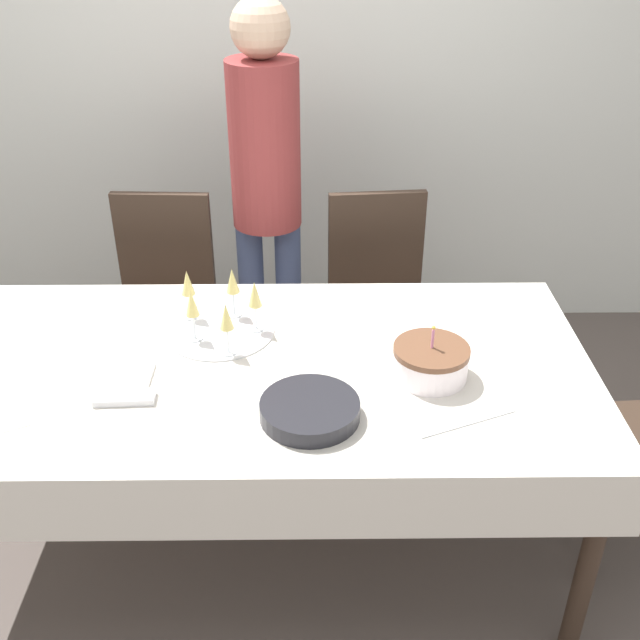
# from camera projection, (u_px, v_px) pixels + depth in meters

# --- Properties ---
(ground_plane) EXTENTS (12.00, 12.00, 0.00)m
(ground_plane) POSITION_uv_depth(u_px,v_px,m) (266.00, 542.00, 2.68)
(ground_plane) COLOR #564C47
(wall_back) EXTENTS (8.00, 0.05, 2.70)m
(wall_back) POSITION_uv_depth(u_px,v_px,m) (274.00, 56.00, 3.41)
(wall_back) COLOR silver
(wall_back) RESTS_ON ground_plane
(dining_table) EXTENTS (2.05, 1.03, 0.77)m
(dining_table) POSITION_uv_depth(u_px,v_px,m) (258.00, 390.00, 2.33)
(dining_table) COLOR silver
(dining_table) RESTS_ON ground_plane
(dining_chair_far_left) EXTENTS (0.44, 0.44, 0.96)m
(dining_chair_far_left) POSITION_uv_depth(u_px,v_px,m) (164.00, 301.00, 3.12)
(dining_chair_far_left) COLOR #38281E
(dining_chair_far_left) RESTS_ON ground_plane
(dining_chair_far_right) EXTENTS (0.46, 0.46, 0.96)m
(dining_chair_far_right) POSITION_uv_depth(u_px,v_px,m) (378.00, 300.00, 3.13)
(dining_chair_far_right) COLOR #38281E
(dining_chair_far_right) RESTS_ON ground_plane
(birthday_cake) EXTENTS (0.22, 0.22, 0.17)m
(birthday_cake) POSITION_uv_depth(u_px,v_px,m) (431.00, 362.00, 2.20)
(birthday_cake) COLOR white
(birthday_cake) RESTS_ON dining_table
(champagne_tray) EXTENTS (0.35, 0.35, 0.18)m
(champagne_tray) POSITION_uv_depth(u_px,v_px,m) (219.00, 313.00, 2.40)
(champagne_tray) COLOR silver
(champagne_tray) RESTS_ON dining_table
(plate_stack_main) EXTENTS (0.28, 0.28, 0.05)m
(plate_stack_main) POSITION_uv_depth(u_px,v_px,m) (310.00, 410.00, 2.04)
(plate_stack_main) COLOR black
(plate_stack_main) RESTS_ON dining_table
(cake_knife) EXTENTS (0.28, 0.13, 0.00)m
(cake_knife) POSITION_uv_depth(u_px,v_px,m) (468.00, 423.00, 2.03)
(cake_knife) COLOR silver
(cake_knife) RESTS_ON dining_table
(fork_pile) EXTENTS (0.17, 0.07, 0.02)m
(fork_pile) POSITION_uv_depth(u_px,v_px,m) (125.00, 398.00, 2.11)
(fork_pile) COLOR silver
(fork_pile) RESTS_ON dining_table
(napkin_pile) EXTENTS (0.15, 0.15, 0.01)m
(napkin_pile) POSITION_uv_depth(u_px,v_px,m) (126.00, 378.00, 2.20)
(napkin_pile) COLOR white
(napkin_pile) RESTS_ON dining_table
(person_standing) EXTENTS (0.28, 0.28, 1.70)m
(person_standing) POSITION_uv_depth(u_px,v_px,m) (266.00, 175.00, 2.98)
(person_standing) COLOR #3F4C72
(person_standing) RESTS_ON ground_plane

